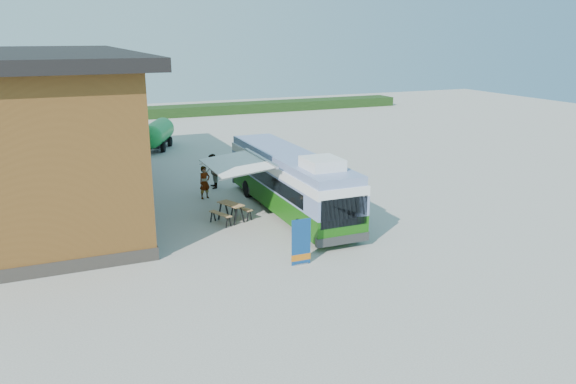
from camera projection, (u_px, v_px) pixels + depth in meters
name	position (u px, v px, depth m)	size (l,w,h in m)	color
ground	(312.00, 236.00, 23.76)	(100.00, 100.00, 0.00)	#BCB7AD
barn	(34.00, 132.00, 27.68)	(9.60, 21.20, 7.50)	brown
hedge	(228.00, 109.00, 60.28)	(40.00, 3.00, 1.00)	#264419
bus	(290.00, 180.00, 26.53)	(2.35, 10.92, 3.35)	#236D12
awning	(240.00, 167.00, 25.50)	(2.56, 4.18, 0.51)	white
banner	(301.00, 246.00, 20.69)	(0.77, 0.18, 1.78)	navy
picnic_table	(231.00, 208.00, 25.50)	(1.90, 1.81, 0.86)	tan
person_a	(205.00, 182.00, 29.00)	(0.63, 0.41, 1.72)	#999999
person_b	(212.00, 171.00, 30.92)	(0.93, 0.73, 1.92)	#999999
slurry_tanker	(157.00, 133.00, 41.36)	(3.17, 5.24, 2.08)	#198C36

